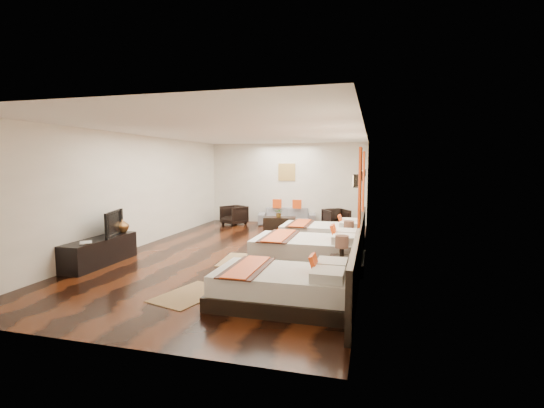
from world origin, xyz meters
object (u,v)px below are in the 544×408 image
(armchair_left, at_px, (234,215))
(bed_near, at_px, (284,287))
(bed_mid, at_px, (309,251))
(coffee_table, at_px, (280,223))
(book, at_px, (80,243))
(nightstand_a, at_px, (341,267))
(tv_console, at_px, (100,251))
(tv, at_px, (110,224))
(sofa, at_px, (287,216))
(bed_far, at_px, (322,234))
(armchair_right, at_px, (336,219))
(table_plant, at_px, (279,213))
(nightstand_b, at_px, (348,245))
(figurine, at_px, (121,225))

(armchair_left, bearing_deg, bed_near, -32.97)
(bed_mid, xyz_separation_m, coffee_table, (-1.61, 4.02, -0.10))
(bed_near, height_order, book, bed_near)
(armchair_left, xyz_separation_m, coffee_table, (1.74, -0.52, -0.13))
(nightstand_a, relative_size, armchair_left, 1.17)
(tv_console, distance_m, tv, 0.61)
(nightstand_a, xyz_separation_m, tv, (-4.89, 0.28, 0.52))
(armchair_left, height_order, coffee_table, armchair_left)
(sofa, xyz_separation_m, coffee_table, (0.00, -1.05, -0.08))
(bed_far, xyz_separation_m, armchair_right, (0.13, 2.36, 0.06))
(tv, xyz_separation_m, table_plant, (2.53, 4.75, -0.27))
(bed_mid, distance_m, armchair_right, 4.48)
(bed_near, distance_m, sofa, 7.52)
(nightstand_b, height_order, book, nightstand_b)
(armchair_right, xyz_separation_m, table_plant, (-1.75, -0.51, 0.22))
(armchair_right, relative_size, table_plant, 2.47)
(tv, xyz_separation_m, figurine, (-0.05, 0.45, -0.10))
(figurine, bearing_deg, bed_near, -24.76)
(book, distance_m, figurine, 1.28)
(armchair_left, height_order, table_plant, table_plant)
(sofa, xyz_separation_m, armchair_left, (-1.74, -0.53, 0.05))
(coffee_table, bearing_deg, sofa, 90.00)
(nightstand_b, bearing_deg, sofa, 119.02)
(tv_console, height_order, book, book)
(tv, bearing_deg, bed_near, -127.24)
(bed_mid, distance_m, sofa, 5.32)
(bed_near, height_order, coffee_table, bed_near)
(bed_near, xyz_separation_m, coffee_table, (-1.60, 6.30, -0.07))
(bed_far, bearing_deg, bed_mid, -89.93)
(nightstand_b, relative_size, sofa, 0.43)
(bed_mid, height_order, coffee_table, bed_mid)
(tv_console, xyz_separation_m, armchair_right, (4.33, 5.53, 0.06))
(armchair_right, bearing_deg, tv, -161.08)
(bed_near, relative_size, nightstand_b, 2.48)
(book, xyz_separation_m, armchair_right, (4.33, 6.08, -0.23))
(bed_far, xyz_separation_m, tv, (-4.15, -2.90, 0.55))
(bed_mid, xyz_separation_m, nightstand_b, (0.75, 0.83, -0.01))
(tv_console, xyz_separation_m, sofa, (2.59, 6.13, 0.01))
(bed_near, bearing_deg, bed_far, 89.99)
(armchair_left, bearing_deg, figurine, -68.99)
(book, bearing_deg, coffee_table, 65.27)
(tv_console, xyz_separation_m, figurine, (0.00, 0.71, 0.45))
(tv, height_order, armchair_right, tv)
(tv, height_order, book, tv)
(coffee_table, relative_size, table_plant, 3.40)
(book, relative_size, coffee_table, 0.29)
(coffee_table, xyz_separation_m, table_plant, (-0.01, -0.06, 0.35))
(nightstand_a, relative_size, tv, 0.90)
(book, relative_size, table_plant, 0.97)
(bed_near, xyz_separation_m, armchair_left, (-3.35, 6.82, 0.06))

